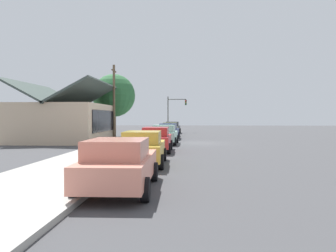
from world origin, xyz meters
The scene contains 14 objects.
ground_plane centered at (0.00, 0.00, 0.00)m, with size 120.00×120.00×0.00m, color #424244.
sidewalk_curb centered at (0.00, 5.60, 0.08)m, with size 60.00×4.20×0.16m, color #A3A099.
car_coral centered at (-19.37, 2.82, 0.82)m, with size 4.78×2.14×1.59m.
car_mustard centered at (-13.83, 2.80, 0.82)m, with size 4.68×2.10×1.59m.
car_cherry centered at (-7.74, 2.75, 0.81)m, with size 4.47×1.98×1.59m.
car_seafoam centered at (-1.71, 2.61, 0.82)m, with size 4.65×2.16×1.59m.
car_navy centered at (4.42, 2.61, 0.81)m, with size 4.77×2.12×1.59m.
car_olive centered at (10.41, 2.77, 0.82)m, with size 4.80×2.08×1.59m.
car_charcoal centered at (16.87, 2.75, 0.82)m, with size 4.69×2.13×1.59m.
storefront_building centered at (1.45, 11.98, 1.85)m, with size 10.55×7.51×5.44m.
shade_tree centered at (8.76, 9.04, 4.63)m, with size 4.80×4.80×7.05m.
traffic_light_main centered at (20.61, 2.54, 3.49)m, with size 0.37×2.79×5.20m.
utility_pole_wooden centered at (4.91, 8.20, 3.93)m, with size 1.80×0.24×7.50m.
fire_hydrant_red centered at (-0.31, 4.20, 0.50)m, with size 0.22×0.22×0.71m.
Camera 1 is at (-29.70, 0.76, 2.25)m, focal length 36.87 mm.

